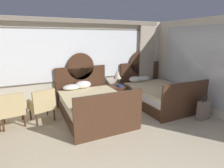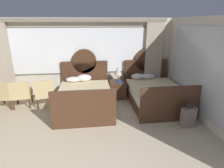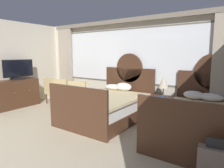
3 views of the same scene
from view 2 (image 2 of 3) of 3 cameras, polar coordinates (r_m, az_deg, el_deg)
The scene contains 11 objects.
wall_back_window at distance 6.47m, azimuth -9.72°, elevation 8.72°, with size 6.43×0.22×2.70m.
wall_right_mirror at distance 5.05m, azimuth 29.01°, elevation 2.79°, with size 0.08×4.95×2.70m.
bed_near_window at distance 5.67m, azimuth -8.56°, elevation -4.02°, with size 1.61×2.26×1.68m.
bed_near_mirror at distance 6.02m, azimuth 13.21°, elevation -2.94°, with size 1.61×2.26×1.68m.
nightstand_between_beds at distance 6.39m, azimuth 1.66°, elevation -1.66°, with size 0.57×0.59×0.60m.
table_lamp_on_nightstand at distance 6.28m, azimuth 1.92°, elevation 4.24°, with size 0.27×0.27×0.51m.
book_on_nightstand at distance 6.19m, azimuth 2.25°, elevation 0.73°, with size 0.18×0.26×0.03m.
armchair_by_window_left at distance 6.06m, azimuth -20.64°, elevation -2.34°, with size 0.70×0.70×0.88m.
armchair_by_window_centre at distance 6.26m, azimuth -26.81°, elevation -2.53°, with size 0.62×0.62×0.88m.
armchair_by_window_right at distance 6.45m, azimuth -31.00°, elevation -2.64°, with size 0.61×0.61×0.88m.
suitcase_on_floor at distance 5.04m, azimuth 22.94°, elevation -9.62°, with size 0.38×0.20×0.66m.
Camera 2 is at (0.29, -2.02, 2.55)m, focal length 28.92 mm.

